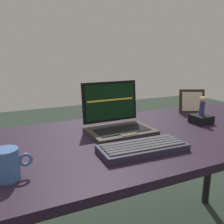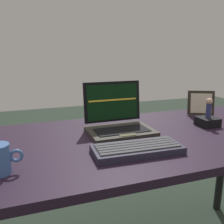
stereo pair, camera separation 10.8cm
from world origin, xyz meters
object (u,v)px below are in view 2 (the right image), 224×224
object	(u,v)px
photo_frame	(201,103)
figurine	(209,107)
external_keyboard	(137,149)
figurine_stand	(207,122)
laptop_front	(118,122)

from	to	relation	value
photo_frame	figurine	xyz separation A→B (m)	(-0.10, -0.18, 0.03)
external_keyboard	photo_frame	size ratio (longest dim) A/B	2.22
photo_frame	figurine	distance (m)	0.21
external_keyboard	figurine_stand	distance (m)	0.51
external_keyboard	photo_frame	bearing A→B (deg)	33.13
figurine_stand	laptop_front	bearing A→B (deg)	171.42
laptop_front	external_keyboard	bearing A→B (deg)	-94.66
laptop_front	external_keyboard	xyz separation A→B (m)	(-0.02, -0.26, -0.03)
external_keyboard	figurine	distance (m)	0.51
laptop_front	photo_frame	world-z (taller)	laptop_front
laptop_front	figurine_stand	xyz separation A→B (m)	(0.45, -0.07, -0.02)
laptop_front	figurine_stand	bearing A→B (deg)	-8.58
figurine_stand	figurine	world-z (taller)	figurine
photo_frame	figurine	bearing A→B (deg)	-118.93
laptop_front	external_keyboard	size ratio (longest dim) A/B	0.88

